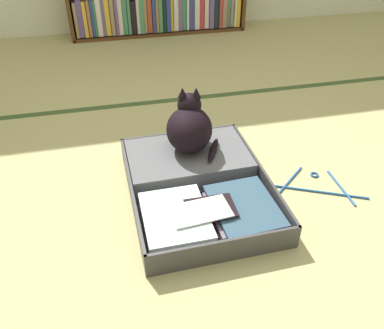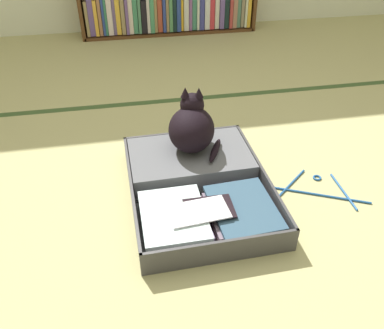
% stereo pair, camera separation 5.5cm
% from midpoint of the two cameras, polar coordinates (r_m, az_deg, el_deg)
% --- Properties ---
extents(ground_plane, '(10.00, 10.00, 0.00)m').
position_cam_midpoint_polar(ground_plane, '(1.89, 3.91, -3.43)').
color(ground_plane, tan).
extents(tatami_border, '(4.80, 0.05, 0.00)m').
position_cam_midpoint_polar(tatami_border, '(2.64, -1.72, 9.23)').
color(tatami_border, '#374F27').
rests_on(tatami_border, ground_plane).
extents(open_suitcase, '(0.62, 0.79, 0.11)m').
position_cam_midpoint_polar(open_suitcase, '(1.84, -0.33, -2.55)').
color(open_suitcase, '#3E3D3F').
rests_on(open_suitcase, ground_plane).
extents(black_cat, '(0.29, 0.32, 0.29)m').
position_cam_midpoint_polar(black_cat, '(1.91, -1.15, 5.30)').
color(black_cat, black).
rests_on(black_cat, open_suitcase).
extents(clothes_hanger, '(0.43, 0.32, 0.01)m').
position_cam_midpoint_polar(clothes_hanger, '(1.97, 16.19, -2.90)').
color(clothes_hanger, '#215496').
rests_on(clothes_hanger, ground_plane).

